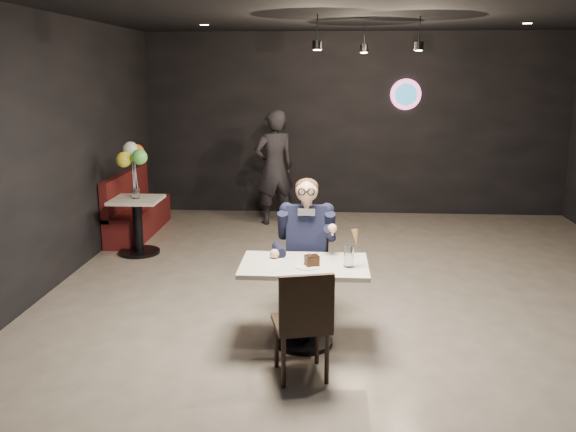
# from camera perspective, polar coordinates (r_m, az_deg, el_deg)

# --- Properties ---
(floor) EXTENTS (9.00, 9.00, 0.00)m
(floor) POSITION_cam_1_polar(r_m,az_deg,el_deg) (6.25, 7.77, -9.02)
(floor) COLOR gray
(floor) RESTS_ON ground
(wall_sign) EXTENTS (0.50, 0.06, 0.50)m
(wall_sign) POSITION_cam_1_polar(r_m,az_deg,el_deg) (10.32, 10.96, 11.11)
(wall_sign) COLOR pink
(wall_sign) RESTS_ON floor
(pendant_lights) EXTENTS (1.40, 1.20, 0.36)m
(pendant_lights) POSITION_cam_1_polar(r_m,az_deg,el_deg) (7.80, 7.44, 17.04)
(pendant_lights) COLOR black
(pendant_lights) RESTS_ON floor
(main_table) EXTENTS (1.10, 0.70, 0.75)m
(main_table) POSITION_cam_1_polar(r_m,az_deg,el_deg) (5.41, 1.50, -8.24)
(main_table) COLOR silver
(main_table) RESTS_ON floor
(chair_far) EXTENTS (0.42, 0.46, 0.92)m
(chair_far) POSITION_cam_1_polar(r_m,az_deg,el_deg) (5.90, 1.72, -5.50)
(chair_far) COLOR black
(chair_far) RESTS_ON floor
(chair_near) EXTENTS (0.52, 0.55, 0.92)m
(chair_near) POSITION_cam_1_polar(r_m,az_deg,el_deg) (4.85, 1.23, -9.83)
(chair_near) COLOR black
(chair_near) RESTS_ON floor
(seated_man) EXTENTS (0.60, 0.80, 1.44)m
(seated_man) POSITION_cam_1_polar(r_m,az_deg,el_deg) (5.82, 1.74, -3.08)
(seated_man) COLOR black
(seated_man) RESTS_ON floor
(dessert_plate) EXTENTS (0.22, 0.22, 0.01)m
(dessert_plate) POSITION_cam_1_polar(r_m,az_deg,el_deg) (5.19, 1.84, -4.73)
(dessert_plate) COLOR white
(dessert_plate) RESTS_ON main_table
(cake_slice) EXTENTS (0.14, 0.12, 0.08)m
(cake_slice) POSITION_cam_1_polar(r_m,az_deg,el_deg) (5.19, 2.25, -4.20)
(cake_slice) COLOR black
(cake_slice) RESTS_ON dessert_plate
(mint_leaf) EXTENTS (0.06, 0.04, 0.01)m
(mint_leaf) POSITION_cam_1_polar(r_m,az_deg,el_deg) (5.18, 2.57, -3.79)
(mint_leaf) COLOR green
(mint_leaf) RESTS_ON cake_slice
(sundae_glass) EXTENTS (0.08, 0.08, 0.19)m
(sundae_glass) POSITION_cam_1_polar(r_m,az_deg,el_deg) (5.20, 5.71, -3.74)
(sundae_glass) COLOR silver
(sundae_glass) RESTS_ON main_table
(wafer_cone) EXTENTS (0.09, 0.09, 0.15)m
(wafer_cone) POSITION_cam_1_polar(r_m,az_deg,el_deg) (5.17, 6.38, -2.03)
(wafer_cone) COLOR #BF814E
(wafer_cone) RESTS_ON sundae_glass
(booth_bench) EXTENTS (0.46, 1.85, 0.93)m
(booth_bench) POSITION_cam_1_polar(r_m,az_deg,el_deg) (9.29, -13.83, 1.16)
(booth_bench) COLOR #420F0E
(booth_bench) RESTS_ON floor
(side_table) EXTENTS (0.62, 0.62, 0.78)m
(side_table) POSITION_cam_1_polar(r_m,az_deg,el_deg) (8.28, -13.87, -0.83)
(side_table) COLOR silver
(side_table) RESTS_ON floor
(balloon_vase) EXTENTS (0.10, 0.10, 0.14)m
(balloon_vase) POSITION_cam_1_polar(r_m,az_deg,el_deg) (8.19, -14.04, 2.11)
(balloon_vase) COLOR silver
(balloon_vase) RESTS_ON side_table
(balloon_bunch) EXTENTS (0.37, 0.37, 0.60)m
(balloon_bunch) POSITION_cam_1_polar(r_m,az_deg,el_deg) (8.13, -14.19, 4.73)
(balloon_bunch) COLOR yellow
(balloon_bunch) RESTS_ON balloon_vase
(passerby) EXTENTS (0.78, 0.68, 1.80)m
(passerby) POSITION_cam_1_polar(r_m,az_deg,el_deg) (9.59, -1.28, 4.57)
(passerby) COLOR black
(passerby) RESTS_ON floor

